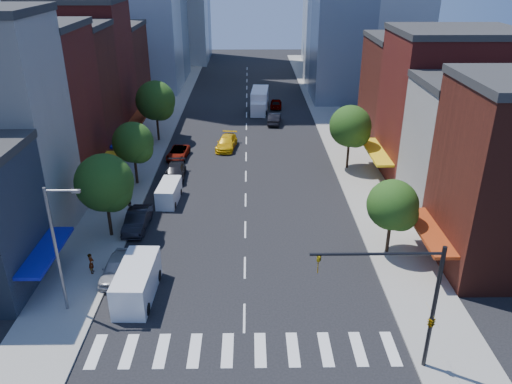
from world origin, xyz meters
TOP-DOWN VIEW (x-y plane):
  - ground at (0.00, 0.00)m, footprint 220.00×220.00m
  - sidewalk_left at (-12.50, 40.00)m, footprint 5.00×120.00m
  - sidewalk_right at (12.50, 40.00)m, footprint 5.00×120.00m
  - crosswalk at (0.00, -3.00)m, footprint 19.00×3.00m
  - bldg_left_2 at (-21.00, 20.50)m, footprint 12.00×9.00m
  - bldg_left_3 at (-21.00, 29.00)m, footprint 12.00×8.00m
  - bldg_left_4 at (-21.00, 37.50)m, footprint 12.00×9.00m
  - bldg_left_5 at (-21.00, 47.00)m, footprint 12.00×10.00m
  - bldg_right_1 at (21.00, 15.00)m, footprint 12.00×8.00m
  - bldg_right_2 at (21.00, 24.00)m, footprint 12.00×10.00m
  - bldg_right_3 at (21.00, 34.00)m, footprint 12.00×10.00m
  - traffic_signal at (9.94, -4.50)m, footprint 7.24×2.24m
  - streetlight at (-11.81, 1.00)m, footprint 2.25×0.25m
  - tree_left_near at (-11.35, 10.92)m, footprint 4.80×4.80m
  - tree_left_mid at (-11.35, 21.92)m, footprint 4.20×4.20m
  - tree_left_far at (-11.35, 35.92)m, footprint 5.00×5.00m
  - tree_right_near at (11.65, 7.92)m, footprint 4.00×4.00m
  - tree_right_far at (11.65, 25.92)m, footprint 4.60×4.60m
  - parked_car_front at (-9.50, 4.93)m, footprint 2.08×4.75m
  - parked_car_second at (-9.50, 12.33)m, footprint 1.91×5.06m
  - parked_car_third at (-8.12, 29.64)m, footprint 2.64×4.96m
  - parked_car_rear at (-7.65, 23.41)m, footprint 2.30×5.30m
  - cargo_van_near at (-7.51, 2.34)m, footprint 2.51×5.81m
  - cargo_van_far at (-7.51, 17.69)m, footprint 2.05×4.57m
  - taxi at (-2.46, 32.94)m, footprint 2.89×5.63m
  - traffic_car_oncoming at (4.05, 43.40)m, footprint 2.20×4.95m
  - traffic_car_far at (4.72, 51.90)m, footprint 2.06×4.53m
  - box_truck at (2.04, 50.18)m, footprint 3.05×8.33m
  - pedestrian_near at (-11.50, 5.29)m, footprint 0.44×0.63m
  - pedestrian_far at (-10.50, 14.04)m, footprint 0.74×0.89m

SIDE VIEW (x-z plane):
  - ground at x=0.00m, z-range 0.00..0.00m
  - crosswalk at x=0.00m, z-range 0.00..0.01m
  - sidewalk_left at x=-12.50m, z-range 0.00..0.15m
  - sidewalk_right at x=12.50m, z-range 0.00..0.15m
  - parked_car_third at x=-8.12m, z-range 0.00..1.33m
  - traffic_car_far at x=4.72m, z-range 0.00..1.51m
  - parked_car_rear at x=-7.65m, z-range 0.00..1.52m
  - taxi at x=-2.46m, z-range 0.00..1.56m
  - traffic_car_oncoming at x=4.05m, z-range 0.00..1.58m
  - parked_car_front at x=-9.50m, z-range 0.00..1.59m
  - parked_car_second at x=-9.50m, z-range 0.00..1.65m
  - cargo_van_far at x=-7.51m, z-range -0.01..1.90m
  - pedestrian_near at x=-11.50m, z-range 0.15..1.79m
  - pedestrian_far at x=-10.50m, z-range 0.15..1.82m
  - cargo_van_near at x=-7.51m, z-range -0.01..2.43m
  - box_truck at x=2.04m, z-range -0.09..3.20m
  - traffic_signal at x=9.94m, z-range 0.16..8.16m
  - tree_right_near at x=11.65m, z-range 1.09..7.29m
  - tree_left_mid at x=-11.35m, z-range 1.20..7.85m
  - tree_right_far at x=11.65m, z-range 1.26..8.46m
  - tree_left_near at x=-11.35m, z-range 1.22..8.52m
  - tree_left_far at x=-11.35m, z-range 1.33..9.08m
  - streetlight at x=-11.81m, z-range 0.78..9.78m
  - bldg_right_1 at x=21.00m, z-range 0.00..12.00m
  - bldg_left_5 at x=-21.00m, z-range 0.00..13.00m
  - bldg_right_3 at x=21.00m, z-range 0.00..13.00m
  - bldg_left_3 at x=-21.00m, z-range 0.00..15.00m
  - bldg_right_2 at x=21.00m, z-range 0.00..15.00m
  - bldg_left_2 at x=-21.00m, z-range 0.00..16.00m
  - bldg_left_4 at x=-21.00m, z-range 0.00..17.00m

